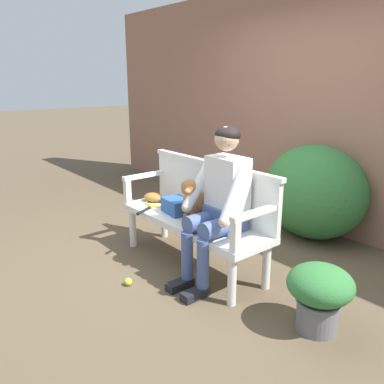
{
  "coord_description": "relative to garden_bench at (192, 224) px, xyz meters",
  "views": [
    {
      "loc": [
        2.65,
        -2.17,
        1.71
      ],
      "look_at": [
        0.0,
        0.0,
        0.72
      ],
      "focal_mm": 37.1,
      "sensor_mm": 36.0,
      "label": 1
    }
  ],
  "objects": [
    {
      "name": "tennis_ball",
      "position": [
        -0.04,
        -0.67,
        -0.37
      ],
      "size": [
        0.07,
        0.07,
        0.07
      ],
      "primitive_type": "sphere",
      "color": "#CCDB33",
      "rests_on": "ground"
    },
    {
      "name": "hedge_bush_mid_left",
      "position": [
        0.13,
        1.55,
        0.04
      ],
      "size": [
        0.78,
        0.6,
        0.89
      ],
      "primitive_type": "ellipsoid",
      "color": "#1E5B23",
      "rests_on": "ground"
    },
    {
      "name": "baseball_glove",
      "position": [
        -0.65,
        0.01,
        0.11
      ],
      "size": [
        0.25,
        0.22,
        0.09
      ],
      "primitive_type": "ellipsoid",
      "rotation": [
        0.0,
        0.0,
        0.24
      ],
      "color": "#9E6B2D",
      "rests_on": "garden_bench"
    },
    {
      "name": "bench_backrest",
      "position": [
        0.0,
        0.23,
        0.32
      ],
      "size": [
        1.66,
        0.06,
        0.5
      ],
      "color": "white",
      "rests_on": "garden_bench"
    },
    {
      "name": "sports_bag",
      "position": [
        -0.21,
        -0.02,
        0.13
      ],
      "size": [
        0.31,
        0.24,
        0.14
      ],
      "primitive_type": "cube",
      "rotation": [
        0.0,
        0.0,
        -0.14
      ],
      "color": "#2856A3",
      "rests_on": "garden_bench"
    },
    {
      "name": "brick_garden_fence",
      "position": [
        0.0,
        1.89,
        0.98
      ],
      "size": [
        8.0,
        0.3,
        2.78
      ],
      "primitive_type": "cube",
      "color": "#936651",
      "rests_on": "ground"
    },
    {
      "name": "bench_armrest_right_end",
      "position": [
        0.77,
        -0.09,
        0.26
      ],
      "size": [
        0.06,
        0.52,
        0.28
      ],
      "color": "white",
      "rests_on": "garden_bench"
    },
    {
      "name": "potted_plant",
      "position": [
        1.33,
        0.04,
        -0.12
      ],
      "size": [
        0.46,
        0.46,
        0.48
      ],
      "color": "slate",
      "rests_on": "ground"
    },
    {
      "name": "hedge_bush_far_left",
      "position": [
        0.3,
        1.47,
        0.11
      ],
      "size": [
        1.16,
        0.94,
        1.03
      ],
      "primitive_type": "ellipsoid",
      "color": "#337538",
      "rests_on": "ground"
    },
    {
      "name": "dog_on_bench",
      "position": [
        0.07,
        -0.04,
        0.27
      ],
      "size": [
        0.33,
        0.39,
        0.41
      ],
      "color": "#AD7042",
      "rests_on": "garden_bench"
    },
    {
      "name": "person_seated",
      "position": [
        0.38,
        -0.02,
        0.33
      ],
      "size": [
        0.56,
        0.66,
        1.34
      ],
      "color": "black",
      "rests_on": "ground"
    },
    {
      "name": "garden_bench",
      "position": [
        0.0,
        0.0,
        0.0
      ],
      "size": [
        1.62,
        0.52,
        0.47
      ],
      "color": "white",
      "rests_on": "ground"
    },
    {
      "name": "tennis_racket",
      "position": [
        -0.54,
        0.0,
        0.07
      ],
      "size": [
        0.39,
        0.57,
        0.03
      ],
      "color": "yellow",
      "rests_on": "garden_bench"
    },
    {
      "name": "bench_armrest_left_end",
      "position": [
        -0.77,
        -0.09,
        0.26
      ],
      "size": [
        0.06,
        0.52,
        0.28
      ],
      "color": "white",
      "rests_on": "garden_bench"
    },
    {
      "name": "ground_plane",
      "position": [
        0.0,
        0.0,
        -0.4
      ],
      "size": [
        40.0,
        40.0,
        0.0
      ],
      "primitive_type": "plane",
      "color": "brown"
    }
  ]
}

